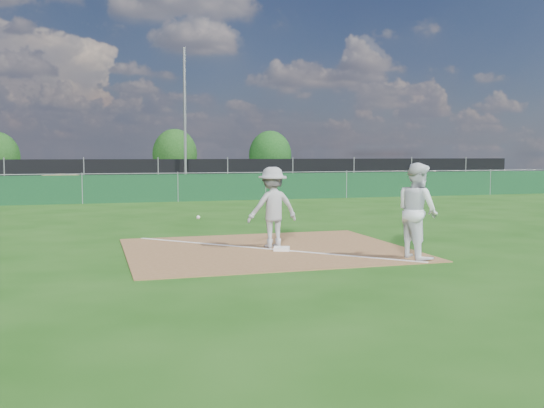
% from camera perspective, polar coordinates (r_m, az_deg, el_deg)
% --- Properties ---
extents(ground, '(90.00, 90.00, 0.00)m').
position_cam_1_polar(ground, '(21.93, -7.05, -0.76)').
color(ground, '#19470F').
rests_on(ground, ground).
extents(infield_dirt, '(6.00, 5.00, 0.02)m').
position_cam_1_polar(infield_dirt, '(13.20, -0.48, -4.30)').
color(infield_dirt, brown).
rests_on(infield_dirt, ground).
extents(foul_line, '(5.01, 5.01, 0.01)m').
position_cam_1_polar(foul_line, '(13.20, -0.48, -4.23)').
color(foul_line, white).
rests_on(foul_line, infield_dirt).
extents(green_fence, '(44.00, 0.05, 1.20)m').
position_cam_1_polar(green_fence, '(26.81, -8.85, 1.50)').
color(green_fence, '#0F3A1D').
rests_on(green_fence, ground).
extents(dirt_mound, '(3.38, 2.60, 1.17)m').
position_cam_1_polar(dirt_mound, '(30.09, -19.25, 1.61)').
color(dirt_mound, olive).
rests_on(dirt_mound, ground).
extents(black_fence, '(46.00, 0.04, 1.80)m').
position_cam_1_polar(black_fence, '(34.73, -10.66, 2.69)').
color(black_fence, black).
rests_on(black_fence, ground).
extents(parking_lot, '(46.00, 9.00, 0.01)m').
position_cam_1_polar(parking_lot, '(39.74, -11.40, 1.63)').
color(parking_lot, black).
rests_on(parking_lot, ground).
extents(light_pole, '(0.16, 0.16, 8.00)m').
position_cam_1_polar(light_pole, '(34.66, -8.19, 7.85)').
color(light_pole, slate).
rests_on(light_pole, ground).
extents(first_base, '(0.43, 0.43, 0.07)m').
position_cam_1_polar(first_base, '(13.01, 0.92, -4.23)').
color(first_base, white).
rests_on(first_base, infield_dirt).
extents(play_at_first, '(2.29, 0.78, 1.78)m').
position_cam_1_polar(play_at_first, '(13.36, 0.05, -0.31)').
color(play_at_first, '#ADADAF').
rests_on(play_at_first, infield_dirt).
extents(runner, '(0.81, 0.99, 1.91)m').
position_cam_1_polar(runner, '(12.35, 13.52, -0.63)').
color(runner, white).
rests_on(runner, ground).
extents(car_left, '(4.08, 1.99, 1.34)m').
position_cam_1_polar(car_left, '(39.75, -21.44, 2.38)').
color(car_left, '#A6A9AE').
rests_on(car_left, parking_lot).
extents(car_mid, '(4.46, 2.03, 1.42)m').
position_cam_1_polar(car_mid, '(39.11, -10.13, 2.65)').
color(car_mid, black).
rests_on(car_mid, parking_lot).
extents(car_right, '(4.73, 2.42, 1.31)m').
position_cam_1_polar(car_right, '(39.85, -6.13, 2.66)').
color(car_right, black).
rests_on(car_right, parking_lot).
extents(tree_mid, '(3.36, 3.36, 3.99)m').
position_cam_1_polar(tree_mid, '(46.59, -9.13, 4.63)').
color(tree_mid, '#382316').
rests_on(tree_mid, ground).
extents(tree_right, '(3.27, 3.27, 3.88)m').
position_cam_1_polar(tree_right, '(46.77, -0.18, 4.62)').
color(tree_right, '#382316').
rests_on(tree_right, ground).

